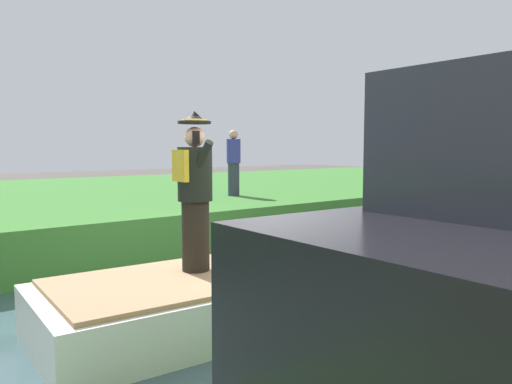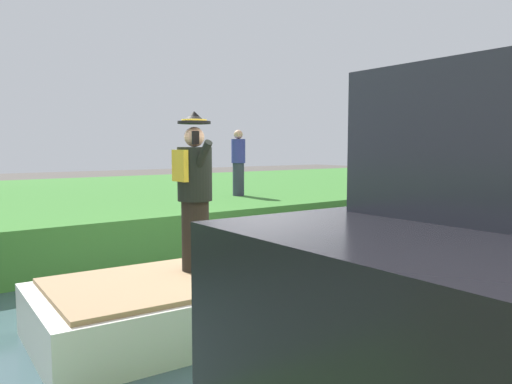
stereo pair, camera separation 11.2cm
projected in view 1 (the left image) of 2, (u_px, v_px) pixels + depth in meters
The scene contains 7 objects.
ground_plane at pixel (264, 317), 6.30m from camera, with size 80.00×80.00×0.00m, color #4C4742.
canal_water at pixel (264, 313), 6.29m from camera, with size 5.59×48.00×0.10m, color #3D565B.
grass_bank_near at pixel (53, 211), 13.08m from camera, with size 11.94×48.00×0.97m, color #38752D.
boat at pixel (223, 295), 5.87m from camera, with size 2.05×4.30×0.61m.
person_pirate at pixel (195, 192), 5.73m from camera, with size 0.61×0.42×1.85m.
parrot_plush at pixel (311, 242), 6.28m from camera, with size 0.36×0.35×0.57m.
person_bystander at pixel (234, 162), 12.11m from camera, with size 0.34×0.34×1.60m.
Camera 1 is at (4.73, -3.90, 2.15)m, focal length 34.89 mm.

